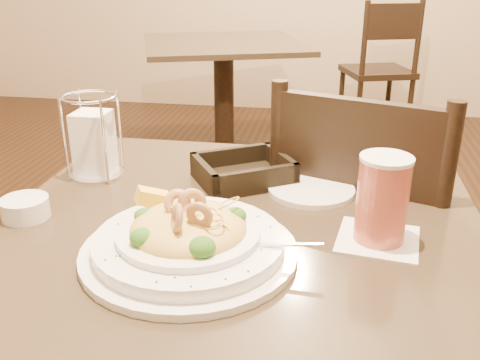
% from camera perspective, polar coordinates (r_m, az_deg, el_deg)
% --- Properties ---
extents(main_table, '(0.90, 0.90, 0.72)m').
position_cam_1_polar(main_table, '(1.11, -0.18, -15.13)').
color(main_table, black).
rests_on(main_table, ground).
extents(background_table, '(1.15, 1.15, 0.72)m').
position_cam_1_polar(background_table, '(3.27, -1.75, 10.61)').
color(background_table, black).
rests_on(background_table, ground).
extents(dining_chair_near, '(0.54, 0.54, 0.93)m').
position_cam_1_polar(dining_chair_near, '(1.38, 12.94, -7.35)').
color(dining_chair_near, black).
rests_on(dining_chair_near, ground).
extents(dining_chair_far, '(0.53, 0.53, 0.93)m').
position_cam_1_polar(dining_chair_far, '(3.80, 14.77, 11.68)').
color(dining_chair_far, black).
rests_on(dining_chair_far, ground).
extents(pasta_bowl, '(0.40, 0.36, 0.11)m').
position_cam_1_polar(pasta_bowl, '(0.88, -5.50, -6.13)').
color(pasta_bowl, white).
rests_on(pasta_bowl, main_table).
extents(drink_glass, '(0.16, 0.16, 0.15)m').
position_cam_1_polar(drink_glass, '(0.93, 14.94, -2.08)').
color(drink_glass, white).
rests_on(drink_glass, main_table).
extents(bread_basket, '(0.25, 0.24, 0.05)m').
position_cam_1_polar(bread_basket, '(1.17, 0.37, 0.78)').
color(bread_basket, black).
rests_on(bread_basket, main_table).
extents(napkin_caddy, '(0.12, 0.12, 0.19)m').
position_cam_1_polar(napkin_caddy, '(1.22, -15.32, 3.95)').
color(napkin_caddy, silver).
rests_on(napkin_caddy, main_table).
extents(side_plate, '(0.22, 0.22, 0.01)m').
position_cam_1_polar(side_plate, '(1.13, 7.59, -1.01)').
color(side_plate, white).
rests_on(side_plate, main_table).
extents(butter_ramekin, '(0.10, 0.10, 0.04)m').
position_cam_1_polar(butter_ramekin, '(1.08, -21.93, -2.78)').
color(butter_ramekin, white).
rests_on(butter_ramekin, main_table).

